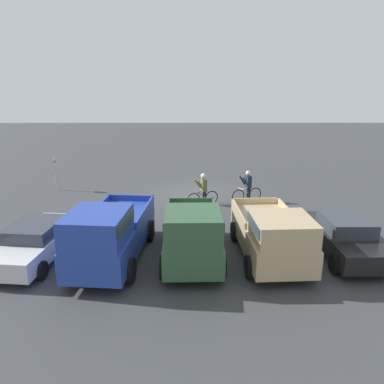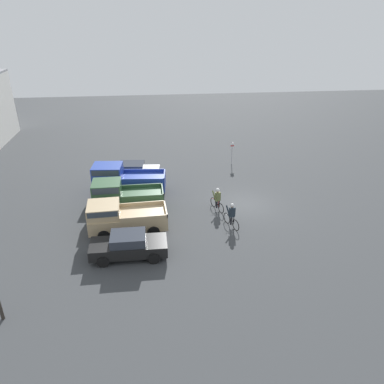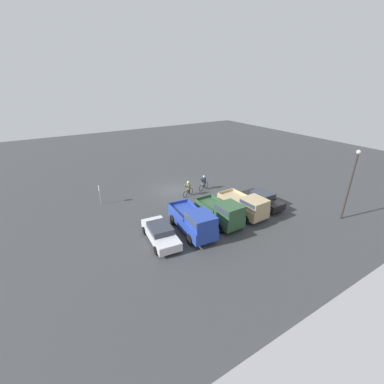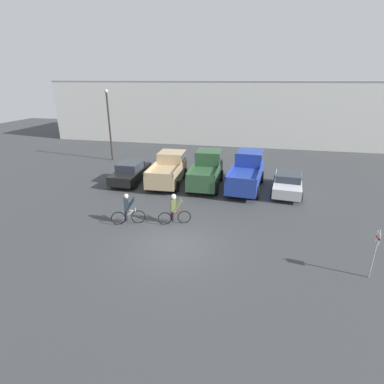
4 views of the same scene
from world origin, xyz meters
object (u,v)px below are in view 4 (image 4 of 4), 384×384
at_px(pickup_truck_0, 169,168).
at_px(pickup_truck_1, 207,169).
at_px(sedan_1, 288,182).
at_px(cyclist_0, 174,209).
at_px(pickup_truck_2, 247,170).
at_px(lamppost, 109,119).
at_px(sedan_0, 131,172).
at_px(fire_lane_sign, 375,249).
at_px(cyclist_1, 127,209).

relative_size(pickup_truck_0, pickup_truck_1, 1.02).
xyz_separation_m(pickup_truck_1, sedan_1, (5.61, -0.46, -0.46)).
height_order(sedan_1, cyclist_0, cyclist_0).
relative_size(pickup_truck_0, sedan_1, 1.04).
height_order(pickup_truck_2, cyclist_0, pickup_truck_2).
bearing_deg(pickup_truck_1, pickup_truck_2, 1.66).
xyz_separation_m(cyclist_0, lamppost, (-9.27, 11.60, 2.89)).
relative_size(sedan_0, fire_lane_sign, 2.13).
distance_m(pickup_truck_0, lamppost, 9.09).
xyz_separation_m(cyclist_0, cyclist_1, (-2.38, -0.53, -0.02)).
distance_m(sedan_1, cyclist_1, 10.91).
relative_size(sedan_0, pickup_truck_0, 0.88).
distance_m(sedan_0, cyclist_0, 7.80).
height_order(sedan_1, fire_lane_sign, fire_lane_sign).
distance_m(cyclist_0, fire_lane_sign, 9.07).
bearing_deg(cyclist_0, fire_lane_sign, -18.14).
bearing_deg(cyclist_0, sedan_1, 45.00).
relative_size(pickup_truck_2, cyclist_1, 3.23).
bearing_deg(lamppost, cyclist_0, -51.38).
bearing_deg(cyclist_0, cyclist_1, -167.51).
distance_m(pickup_truck_1, lamppost, 11.34).
bearing_deg(sedan_1, sedan_0, -178.89).
relative_size(pickup_truck_0, fire_lane_sign, 2.42).
distance_m(pickup_truck_0, sedan_1, 8.44).
relative_size(cyclist_1, lamppost, 0.27).
bearing_deg(pickup_truck_1, sedan_0, -173.13).
relative_size(pickup_truck_1, lamppost, 0.76).
bearing_deg(pickup_truck_0, sedan_1, -2.27).
bearing_deg(pickup_truck_2, sedan_0, -174.88).
distance_m(cyclist_1, fire_lane_sign, 11.23).
bearing_deg(pickup_truck_2, lamppost, 159.09).
height_order(pickup_truck_0, pickup_truck_1, pickup_truck_1).
height_order(pickup_truck_2, lamppost, lamppost).
distance_m(pickup_truck_0, pickup_truck_2, 5.67).
height_order(pickup_truck_1, pickup_truck_2, pickup_truck_2).
xyz_separation_m(pickup_truck_1, cyclist_1, (-2.98, -7.19, -0.32)).
bearing_deg(sedan_1, fire_lane_sign, -75.08).
distance_m(pickup_truck_2, cyclist_0, 7.58).
distance_m(sedan_1, lamppost, 16.67).
relative_size(pickup_truck_0, lamppost, 0.78).
xyz_separation_m(pickup_truck_0, cyclist_0, (2.22, -6.54, -0.20)).
xyz_separation_m(sedan_1, lamppost, (-15.48, 5.40, 3.06)).
relative_size(sedan_1, cyclist_0, 2.79).
xyz_separation_m(sedan_0, lamppost, (-4.28, 5.62, 3.01)).
xyz_separation_m(pickup_truck_1, lamppost, (-9.87, 4.94, 2.60)).
bearing_deg(lamppost, pickup_truck_0, -35.69).
bearing_deg(cyclist_0, pickup_truck_0, 108.73).
xyz_separation_m(cyclist_1, fire_lane_sign, (10.99, -2.29, 0.41)).
bearing_deg(fire_lane_sign, lamppost, 141.10).
distance_m(sedan_0, pickup_truck_1, 5.65).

